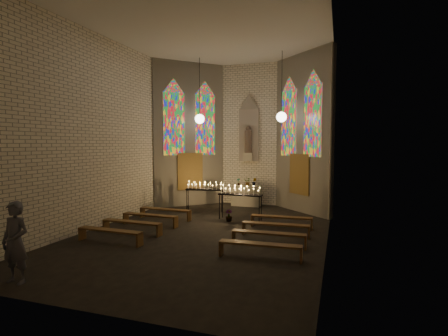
{
  "coord_description": "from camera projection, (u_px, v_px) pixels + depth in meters",
  "views": [
    {
      "loc": [
        4.29,
        -11.05,
        3.05
      ],
      "look_at": [
        0.23,
        1.27,
        2.15
      ],
      "focal_mm": 28.0,
      "sensor_mm": 36.0,
      "label": 1
    }
  ],
  "objects": [
    {
      "name": "aisle_flower_pot",
      "position": [
        229.0,
        216.0,
        13.7
      ],
      "size": [
        0.31,
        0.31,
        0.46
      ],
      "primitive_type": "imported",
      "rotation": [
        0.0,
        0.0,
        0.21
      ],
      "color": "#4C723F",
      "rests_on": "ground"
    },
    {
      "name": "pew_left_2",
      "position": [
        132.0,
        223.0,
        11.86
      ],
      "size": [
        2.21,
        0.39,
        0.42
      ],
      "rotation": [
        0.0,
        0.0,
        -0.04
      ],
      "color": "#513417",
      "rests_on": "ground"
    },
    {
      "name": "pew_right_3",
      "position": [
        260.0,
        246.0,
        9.25
      ],
      "size": [
        2.21,
        0.39,
        0.42
      ],
      "rotation": [
        0.0,
        0.0,
        0.04
      ],
      "color": "#513417",
      "rests_on": "ground"
    },
    {
      "name": "flower_vase_right",
      "position": [
        254.0,
        182.0,
        17.03
      ],
      "size": [
        0.23,
        0.19,
        0.39
      ],
      "primitive_type": "imported",
      "rotation": [
        0.0,
        0.0,
        0.07
      ],
      "color": "#4C723F",
      "rests_on": "altar"
    },
    {
      "name": "votive_stand_left",
      "position": [
        205.0,
        187.0,
        15.82
      ],
      "size": [
        1.75,
        0.76,
        1.25
      ],
      "rotation": [
        0.0,
        0.0,
        0.21
      ],
      "color": "black",
      "rests_on": "ground"
    },
    {
      "name": "pew_right_2",
      "position": [
        269.0,
        235.0,
        10.39
      ],
      "size": [
        2.21,
        0.39,
        0.42
      ],
      "rotation": [
        0.0,
        0.0,
        0.04
      ],
      "color": "#513417",
      "rests_on": "ground"
    },
    {
      "name": "flower_vase_center",
      "position": [
        248.0,
        182.0,
        17.11
      ],
      "size": [
        0.4,
        0.37,
        0.37
      ],
      "primitive_type": "imported",
      "rotation": [
        0.0,
        0.0,
        -0.26
      ],
      "color": "#4C723F",
      "rests_on": "altar"
    },
    {
      "name": "pew_left_1",
      "position": [
        150.0,
        216.0,
        12.99
      ],
      "size": [
        2.21,
        0.39,
        0.42
      ],
      "rotation": [
        0.0,
        0.0,
        -0.04
      ],
      "color": "#513417",
      "rests_on": "ground"
    },
    {
      "name": "room",
      "position": [
        234.0,
        128.0,
        14.96
      ],
      "size": [
        8.22,
        12.43,
        7.0
      ],
      "color": "beige",
      "rests_on": "ground"
    },
    {
      "name": "visitor",
      "position": [
        15.0,
        242.0,
        7.61
      ],
      "size": [
        0.67,
        0.45,
        1.8
      ],
      "primitive_type": "imported",
      "rotation": [
        0.0,
        0.0,
        0.03
      ],
      "color": "#46454F",
      "rests_on": "ground"
    },
    {
      "name": "pew_right_1",
      "position": [
        276.0,
        226.0,
        11.52
      ],
      "size": [
        2.21,
        0.39,
        0.42
      ],
      "rotation": [
        0.0,
        0.0,
        0.04
      ],
      "color": "#513417",
      "rests_on": "ground"
    },
    {
      "name": "pew_right_0",
      "position": [
        281.0,
        218.0,
        12.66
      ],
      "size": [
        2.21,
        0.39,
        0.42
      ],
      "rotation": [
        0.0,
        0.0,
        0.04
      ],
      "color": "#513417",
      "rests_on": "ground"
    },
    {
      "name": "altar",
      "position": [
        246.0,
        196.0,
        17.15
      ],
      "size": [
        1.4,
        0.6,
        1.0
      ],
      "primitive_type": "cube",
      "color": "#AEA68E",
      "rests_on": "ground"
    },
    {
      "name": "pew_left_0",
      "position": [
        165.0,
        211.0,
        14.13
      ],
      "size": [
        2.21,
        0.39,
        0.42
      ],
      "rotation": [
        0.0,
        0.0,
        -0.04
      ],
      "color": "#513417",
      "rests_on": "ground"
    },
    {
      "name": "votive_stand_right",
      "position": [
        240.0,
        192.0,
        13.94
      ],
      "size": [
        1.79,
        0.5,
        1.3
      ],
      "rotation": [
        0.0,
        0.0,
        -0.04
      ],
      "color": "black",
      "rests_on": "ground"
    },
    {
      "name": "floor",
      "position": [
        206.0,
        232.0,
        12.03
      ],
      "size": [
        12.0,
        12.0,
        0.0
      ],
      "primitive_type": "plane",
      "color": "black",
      "rests_on": "ground"
    },
    {
      "name": "flower_vase_left",
      "position": [
        238.0,
        182.0,
        17.3
      ],
      "size": [
        0.21,
        0.18,
        0.34
      ],
      "primitive_type": "imported",
      "rotation": [
        0.0,
        0.0,
        -0.34
      ],
      "color": "#4C723F",
      "rests_on": "altar"
    },
    {
      "name": "pew_left_3",
      "position": [
        110.0,
        232.0,
        10.72
      ],
      "size": [
        2.21,
        0.39,
        0.42
      ],
      "rotation": [
        0.0,
        0.0,
        -0.04
      ],
      "color": "#513417",
      "rests_on": "ground"
    }
  ]
}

